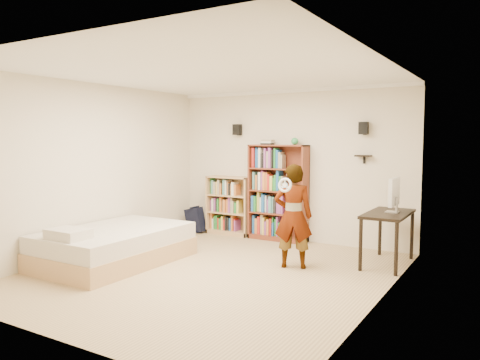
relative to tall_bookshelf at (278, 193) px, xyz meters
The scene contains 14 objects.
ground 2.50m from the tall_bookshelf, 86.18° to the right, with size 4.50×5.00×0.01m, color tan.
room_shell 2.51m from the tall_bookshelf, 86.18° to the right, with size 4.52×5.02×2.71m.
crown_molding 2.96m from the tall_bookshelf, 86.18° to the right, with size 4.50×5.00×0.06m.
speaker_left 1.45m from the tall_bookshelf, behind, with size 0.14×0.12×0.20m, color black.
speaker_right 1.89m from the tall_bookshelf, ahead, with size 0.14×0.12×0.20m, color black.
wall_shelf 1.66m from the tall_bookshelf, ahead, with size 0.25×0.16×0.03m, color black.
tall_bookshelf is the anchor object (origin of this frame).
low_bookshelf 1.07m from the tall_bookshelf, behind, with size 0.89×0.33×1.11m, color tan, non-canonical shape.
computer_desk 2.26m from the tall_bookshelf, 17.86° to the right, with size 0.56×1.12×0.77m, color black, non-canonical shape.
imac 2.26m from the tall_bookshelf, 16.83° to the right, with size 0.10×0.50×0.50m, color silver, non-canonical shape.
daybed 3.03m from the tall_bookshelf, 117.35° to the right, with size 1.41×2.17×0.64m, color silver, non-canonical shape.
person 1.82m from the tall_bookshelf, 56.95° to the right, with size 0.54×0.35×1.48m, color black.
wii_wheel 2.08m from the tall_bookshelf, 61.16° to the right, with size 0.20×0.20×0.04m, color silver.
navy_bag 1.82m from the tall_bookshelf, behind, with size 0.37×0.24×0.50m, color black, non-canonical shape.
Camera 1 is at (3.54, -5.17, 1.82)m, focal length 35.00 mm.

